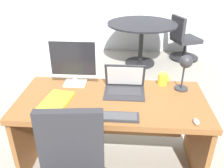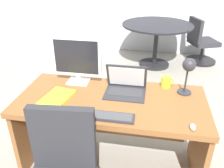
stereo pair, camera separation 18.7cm
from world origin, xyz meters
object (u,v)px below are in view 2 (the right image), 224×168
at_px(mouse, 193,127).
at_px(coffee_mug, 166,82).
at_px(desk_lamp, 188,69).
at_px(desk, 112,115).
at_px(meeting_table, 157,34).
at_px(laptop, 126,84).
at_px(keyboard, 106,116).
at_px(book, 57,98).
at_px(meeting_chair_near, 200,45).
at_px(monitor, 77,58).

distance_m(mouse, coffee_mug, 0.62).
bearing_deg(mouse, desk_lamp, 91.74).
xyz_separation_m(desk, meeting_table, (0.35, 2.50, 0.05)).
relative_size(laptop, keyboard, 0.82).
bearing_deg(book, meeting_chair_near, 60.91).
relative_size(laptop, book, 1.03).
relative_size(desk_lamp, book, 0.99).
relative_size(laptop, coffee_mug, 2.97).
relative_size(laptop, mouse, 4.89).
height_order(desk_lamp, meeting_chair_near, desk_lamp).
height_order(desk, meeting_chair_near, meeting_chair_near).
bearing_deg(meeting_chair_near, mouse, -100.07).
height_order(keyboard, desk_lamp, desk_lamp).
distance_m(laptop, desk_lamp, 0.54).
xyz_separation_m(book, coffee_mug, (0.91, 0.38, 0.04)).
bearing_deg(meeting_chair_near, book, -119.09).
xyz_separation_m(keyboard, meeting_table, (0.34, 2.81, -0.16)).
bearing_deg(mouse, desk, 151.69).
bearing_deg(laptop, book, -156.97).
bearing_deg(meeting_table, laptop, -95.97).
height_order(monitor, book, monitor).
distance_m(mouse, desk_lamp, 0.53).
bearing_deg(desk_lamp, keyboard, -142.89).
distance_m(desk, mouse, 0.74).
distance_m(laptop, keyboard, 0.44).
height_order(mouse, coffee_mug, coffee_mug).
xyz_separation_m(laptop, coffee_mug, (0.35, 0.15, -0.02)).
bearing_deg(monitor, mouse, -28.70).
relative_size(book, coffee_mug, 2.88).
height_order(coffee_mug, meeting_chair_near, meeting_chair_near).
distance_m(desk, monitor, 0.61).
bearing_deg(coffee_mug, keyboard, -128.26).
xyz_separation_m(desk_lamp, coffee_mug, (-0.16, 0.11, -0.19)).
bearing_deg(meeting_table, keyboard, -96.99).
distance_m(meeting_table, meeting_chair_near, 0.93).
bearing_deg(meeting_table, book, -106.99).
bearing_deg(meeting_table, monitor, -107.35).
bearing_deg(keyboard, desk_lamp, 37.11).
bearing_deg(book, desk, 15.74).
bearing_deg(monitor, meeting_chair_near, 59.28).
height_order(meeting_table, meeting_chair_near, meeting_chair_near).
distance_m(monitor, book, 0.41).
bearing_deg(mouse, coffee_mug, 106.04).
xyz_separation_m(monitor, desk_lamp, (0.98, -0.06, -0.01)).
distance_m(laptop, book, 0.60).
xyz_separation_m(keyboard, coffee_mug, (0.45, 0.57, 0.04)).
relative_size(keyboard, book, 1.26).
height_order(coffee_mug, meeting_table, coffee_mug).
bearing_deg(laptop, mouse, -40.42).
relative_size(monitor, coffee_mug, 3.82).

